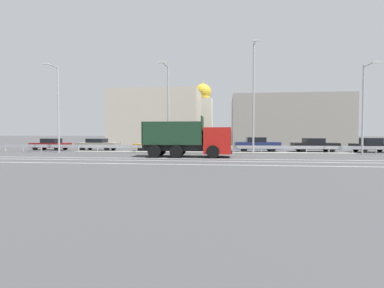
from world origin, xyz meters
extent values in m
plane|color=#424244|center=(0.00, 0.00, 0.00)|extent=(320.00, 320.00, 0.00)
cube|color=silver|center=(-1.49, -2.99, 0.00)|extent=(49.09, 0.16, 0.01)
cube|color=silver|center=(-1.49, -4.82, 0.00)|extent=(49.09, 0.16, 0.01)
cube|color=silver|center=(-1.49, -7.23, 0.00)|extent=(49.09, 0.16, 0.01)
cube|color=gray|center=(0.00, 2.77, 0.09)|extent=(27.00, 1.10, 0.18)
cube|color=#9EA0A5|center=(0.00, 3.73, 0.62)|extent=(49.09, 0.04, 0.32)
cylinder|color=#ADADB2|center=(-22.14, 3.73, 0.31)|extent=(0.09, 0.09, 0.62)
cylinder|color=#ADADB2|center=(-20.03, 3.73, 0.31)|extent=(0.09, 0.09, 0.62)
cylinder|color=#ADADB2|center=(-17.92, 3.73, 0.31)|extent=(0.09, 0.09, 0.62)
cylinder|color=#ADADB2|center=(-15.81, 3.73, 0.31)|extent=(0.09, 0.09, 0.62)
cylinder|color=#ADADB2|center=(-13.70, 3.73, 0.31)|extent=(0.09, 0.09, 0.62)
cylinder|color=#ADADB2|center=(-11.60, 3.73, 0.31)|extent=(0.09, 0.09, 0.62)
cylinder|color=#ADADB2|center=(-9.49, 3.73, 0.31)|extent=(0.09, 0.09, 0.62)
cylinder|color=#ADADB2|center=(-7.38, 3.73, 0.31)|extent=(0.09, 0.09, 0.62)
cylinder|color=#ADADB2|center=(-5.27, 3.73, 0.31)|extent=(0.09, 0.09, 0.62)
cylinder|color=#ADADB2|center=(-3.16, 3.73, 0.31)|extent=(0.09, 0.09, 0.62)
cylinder|color=#ADADB2|center=(-1.05, 3.73, 0.31)|extent=(0.09, 0.09, 0.62)
cylinder|color=#ADADB2|center=(1.05, 3.73, 0.31)|extent=(0.09, 0.09, 0.62)
cylinder|color=#ADADB2|center=(3.16, 3.73, 0.31)|extent=(0.09, 0.09, 0.62)
cylinder|color=#ADADB2|center=(5.27, 3.73, 0.31)|extent=(0.09, 0.09, 0.62)
cylinder|color=#ADADB2|center=(7.38, 3.73, 0.31)|extent=(0.09, 0.09, 0.62)
cylinder|color=#ADADB2|center=(9.49, 3.73, 0.31)|extent=(0.09, 0.09, 0.62)
cylinder|color=#ADADB2|center=(11.60, 3.73, 0.31)|extent=(0.09, 0.09, 0.62)
cylinder|color=#ADADB2|center=(13.70, 3.73, 0.31)|extent=(0.09, 0.09, 0.62)
cylinder|color=#ADADB2|center=(15.81, 3.73, 0.31)|extent=(0.09, 0.09, 0.62)
cube|color=red|center=(1.08, -1.13, 1.39)|extent=(2.27, 2.58, 2.16)
cube|color=black|center=(2.20, -1.10, 1.77)|extent=(0.08, 2.17, 0.82)
cube|color=black|center=(2.23, -1.10, 0.47)|extent=(0.16, 2.48, 0.24)
cube|color=black|center=(-2.59, -1.22, 0.79)|extent=(5.18, 1.51, 0.53)
cube|color=#193823|center=(-2.59, -1.22, 1.11)|extent=(5.00, 2.54, 0.12)
cube|color=#193823|center=(-2.62, -0.05, 2.06)|extent=(4.94, 0.22, 1.78)
cube|color=#193823|center=(-2.57, -2.38, 2.06)|extent=(4.94, 0.22, 1.78)
cube|color=#193823|center=(-0.18, -1.16, 2.28)|extent=(0.16, 2.43, 2.22)
cube|color=#193823|center=(-5.01, -1.27, 2.06)|extent=(0.16, 2.43, 1.78)
cylinder|color=black|center=(0.72, 0.10, 0.52)|extent=(1.05, 0.35, 1.04)
cylinder|color=black|center=(0.78, -2.37, 0.52)|extent=(1.05, 0.35, 1.04)
cylinder|color=black|center=(-2.24, 0.03, 0.52)|extent=(1.05, 0.35, 1.04)
cylinder|color=black|center=(-2.18, -2.44, 0.52)|extent=(1.05, 0.35, 1.04)
cylinder|color=black|center=(-4.04, -0.01, 0.52)|extent=(1.05, 0.35, 1.04)
cylinder|color=black|center=(-3.98, -2.49, 0.52)|extent=(1.05, 0.35, 1.04)
cylinder|color=white|center=(-4.44, 2.77, 0.15)|extent=(0.16, 0.16, 0.31)
cylinder|color=black|center=(-4.44, 2.77, 0.46)|extent=(0.16, 0.16, 0.31)
cylinder|color=white|center=(-4.44, 2.77, 0.77)|extent=(0.16, 0.16, 0.31)
cylinder|color=black|center=(-4.44, 2.77, 1.08)|extent=(0.16, 0.16, 0.31)
cylinder|color=white|center=(-4.44, 2.77, 1.39)|extent=(0.16, 0.16, 0.31)
cylinder|color=#1E4CB2|center=(-4.44, 2.77, 1.89)|extent=(0.70, 0.03, 0.70)
cylinder|color=white|center=(-4.44, 2.77, 1.89)|extent=(0.76, 0.02, 0.76)
cylinder|color=#ADADB2|center=(-15.28, 2.70, 4.41)|extent=(0.18, 0.18, 8.82)
cylinder|color=#ADADB2|center=(-15.28, 1.67, 8.67)|extent=(0.11, 2.06, 0.10)
cube|color=silver|center=(-15.29, 0.63, 8.59)|extent=(0.70, 0.20, 0.12)
cylinder|color=#ADADB2|center=(-3.86, 2.84, 4.29)|extent=(0.18, 0.18, 8.58)
cylinder|color=#ADADB2|center=(-3.90, 1.58, 8.43)|extent=(0.19, 2.52, 0.10)
cube|color=silver|center=(-3.95, 0.32, 8.35)|extent=(0.71, 0.23, 0.12)
cylinder|color=#ADADB2|center=(4.36, 2.71, 5.22)|extent=(0.18, 0.18, 10.44)
cylinder|color=#ADADB2|center=(4.39, 1.89, 10.29)|extent=(0.16, 1.64, 0.10)
cube|color=silver|center=(4.42, 1.08, 10.21)|extent=(0.71, 0.23, 0.12)
cylinder|color=#ADADB2|center=(14.18, 2.79, 4.08)|extent=(0.18, 0.18, 8.17)
cylinder|color=#ADADB2|center=(14.23, 1.74, 8.02)|extent=(0.20, 2.11, 0.10)
cube|color=silver|center=(14.28, 0.69, 7.94)|extent=(0.71, 0.23, 0.12)
cube|color=maroon|center=(-18.84, 6.84, 0.58)|extent=(4.66, 2.01, 0.55)
cube|color=black|center=(-18.70, 6.83, 1.11)|extent=(2.01, 1.62, 0.52)
cylinder|color=black|center=(-20.31, 6.15, 0.30)|extent=(0.61, 0.24, 0.60)
cylinder|color=black|center=(-20.19, 7.74, 0.30)|extent=(0.61, 0.24, 0.60)
cylinder|color=black|center=(-17.50, 5.94, 0.30)|extent=(0.61, 0.24, 0.60)
cylinder|color=black|center=(-17.38, 7.53, 0.30)|extent=(0.61, 0.24, 0.60)
cube|color=gray|center=(-13.04, 7.07, 0.60)|extent=(5.00, 2.12, 0.60)
cube|color=black|center=(-13.18, 7.08, 1.13)|extent=(2.16, 1.69, 0.46)
cylinder|color=black|center=(-11.46, 7.78, 0.30)|extent=(0.61, 0.25, 0.60)
cylinder|color=black|center=(-11.59, 6.12, 0.30)|extent=(0.61, 0.25, 0.60)
cylinder|color=black|center=(-14.48, 8.01, 0.30)|extent=(0.61, 0.25, 0.60)
cylinder|color=black|center=(-14.61, 6.36, 0.30)|extent=(0.61, 0.25, 0.60)
cube|color=#B27A14|center=(-6.14, 6.61, 0.55)|extent=(4.84, 2.00, 0.51)
cube|color=black|center=(-6.28, 6.60, 1.03)|extent=(2.08, 1.64, 0.45)
cylinder|color=black|center=(-4.71, 7.52, 0.30)|extent=(0.61, 0.23, 0.60)
cylinder|color=black|center=(-4.62, 5.86, 0.30)|extent=(0.61, 0.23, 0.60)
cylinder|color=black|center=(-7.65, 7.36, 0.30)|extent=(0.61, 0.23, 0.60)
cylinder|color=black|center=(-7.56, 5.70, 0.30)|extent=(0.61, 0.23, 0.60)
cube|color=#A3A3A8|center=(-0.57, 7.04, 0.60)|extent=(4.44, 1.99, 0.61)
cube|color=black|center=(-0.43, 7.04, 1.14)|extent=(1.89, 1.70, 0.47)
cylinder|color=black|center=(-1.91, 6.11, 0.30)|extent=(0.60, 0.22, 0.60)
cylinder|color=black|center=(-1.95, 7.89, 0.30)|extent=(0.60, 0.22, 0.60)
cylinder|color=black|center=(0.82, 6.18, 0.30)|extent=(0.60, 0.22, 0.60)
cylinder|color=black|center=(0.77, 7.96, 0.30)|extent=(0.60, 0.22, 0.60)
cube|color=navy|center=(5.10, 6.50, 0.68)|extent=(4.81, 1.98, 0.75)
cube|color=black|center=(4.96, 6.50, 1.30)|extent=(2.07, 1.62, 0.51)
cylinder|color=black|center=(6.52, 7.40, 0.30)|extent=(0.61, 0.23, 0.60)
cylinder|color=black|center=(6.61, 5.78, 0.30)|extent=(0.61, 0.23, 0.60)
cylinder|color=black|center=(3.59, 7.23, 0.30)|extent=(0.61, 0.23, 0.60)
cylinder|color=black|center=(3.69, 5.61, 0.30)|extent=(0.61, 0.23, 0.60)
cube|color=black|center=(11.19, 7.03, 0.63)|extent=(4.72, 2.09, 0.66)
cube|color=black|center=(11.05, 7.03, 1.21)|extent=(2.02, 1.76, 0.50)
cylinder|color=black|center=(12.60, 8.00, 0.30)|extent=(0.61, 0.22, 0.60)
cylinder|color=black|center=(12.67, 6.17, 0.30)|extent=(0.61, 0.22, 0.60)
cylinder|color=black|center=(9.71, 7.90, 0.30)|extent=(0.61, 0.22, 0.60)
cylinder|color=black|center=(9.78, 6.07, 0.30)|extent=(0.61, 0.22, 0.60)
cube|color=black|center=(16.94, 7.00, 0.60)|extent=(4.21, 2.09, 0.61)
cube|color=black|center=(16.82, 6.99, 1.21)|extent=(1.84, 1.68, 0.60)
cylinder|color=black|center=(18.13, 7.94, 0.30)|extent=(0.61, 0.25, 0.60)
cylinder|color=black|center=(15.61, 7.72, 0.30)|extent=(0.61, 0.25, 0.60)
cylinder|color=black|center=(15.75, 6.06, 0.30)|extent=(0.61, 0.25, 0.60)
cube|color=beige|center=(-9.99, 23.34, 4.52)|extent=(14.38, 8.96, 9.04)
cube|color=gray|center=(10.71, 21.96, 3.69)|extent=(16.10, 14.41, 7.38)
cube|color=silver|center=(-2.84, 31.96, 4.31)|extent=(3.60, 3.60, 8.62)
sphere|color=gold|center=(-2.84, 31.96, 9.91)|extent=(3.24, 3.24, 3.24)
cone|color=gold|center=(-2.84, 31.96, 11.81)|extent=(0.30, 0.30, 1.20)
camera|label=1|loc=(1.93, -26.17, 2.04)|focal=28.00mm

